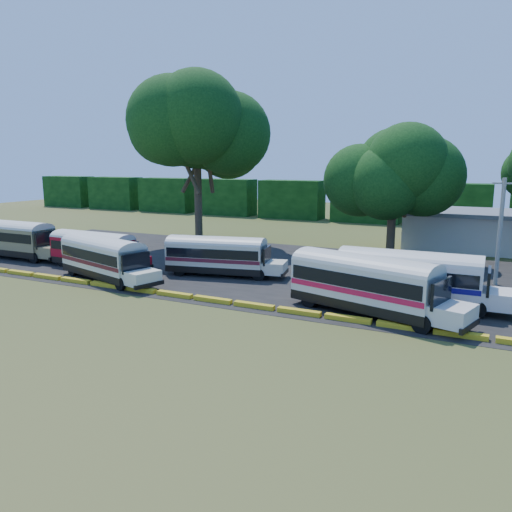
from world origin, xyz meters
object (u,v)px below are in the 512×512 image
at_px(bus_white_red, 367,281).
at_px(bus_red, 95,247).
at_px(bus_cream_west, 105,256).
at_px(bus_beige, 14,237).
at_px(tree_west, 197,127).

bearing_deg(bus_white_red, bus_red, -171.05).
relative_size(bus_red, bus_white_red, 0.86).
height_order(bus_red, bus_cream_west, bus_cream_west).
height_order(bus_beige, tree_west, tree_west).
xyz_separation_m(bus_beige, bus_red, (10.18, -0.14, -0.23)).
relative_size(bus_red, bus_cream_west, 0.92).
bearing_deg(bus_beige, bus_cream_west, -12.49).
bearing_deg(tree_west, bus_cream_west, -83.08).
relative_size(bus_beige, bus_cream_west, 1.03).
height_order(bus_red, bus_white_red, bus_white_red).
distance_m(bus_cream_west, bus_white_red, 20.19).
xyz_separation_m(bus_red, bus_white_red, (24.02, -2.80, 0.23)).
bearing_deg(bus_white_red, bus_cream_west, -163.93).
xyz_separation_m(bus_white_red, tree_west, (-22.20, 16.41, 10.50)).
distance_m(bus_beige, bus_white_red, 34.33).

